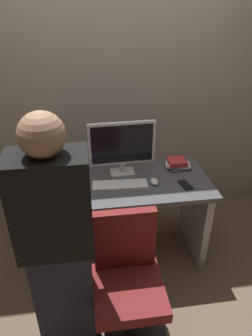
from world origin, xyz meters
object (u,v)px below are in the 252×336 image
object	(u,v)px
person_at_desk	(58,249)
monitor	(122,146)
office_chair	(128,287)
desk	(125,205)
book_stack	(178,164)
keyboard	(120,185)
cup_near_keyboard	(63,189)
mouse	(154,181)
cell_phone	(185,185)

from	to	relation	value
person_at_desk	monitor	xyz separation A→B (m)	(0.48, 0.91, 0.18)
person_at_desk	monitor	bearing A→B (deg)	62.13
office_chair	desk	bearing A→B (deg)	83.17
desk	book_stack	xyz separation A→B (m)	(0.48, 0.15, 0.28)
person_at_desk	keyboard	size ratio (longest dim) A/B	3.81
office_chair	person_at_desk	bearing A→B (deg)	-177.17
cup_near_keyboard	person_at_desk	bearing A→B (deg)	-89.71
book_stack	cup_near_keyboard	bearing A→B (deg)	-164.33
mouse	book_stack	size ratio (longest dim) A/B	0.44
cup_near_keyboard	keyboard	bearing A→B (deg)	6.72
desk	book_stack	size ratio (longest dim) A/B	6.04
monitor	cup_near_keyboard	world-z (taller)	monitor
office_chair	monitor	distance (m)	1.07
keyboard	mouse	distance (m)	0.28
keyboard	cell_phone	xyz separation A→B (m)	(0.51, -0.06, -0.01)
person_at_desk	monitor	world-z (taller)	person_at_desk
office_chair	monitor	bearing A→B (deg)	84.55
desk	office_chair	distance (m)	0.77
cup_near_keyboard	book_stack	xyz separation A→B (m)	(0.97, 0.27, -0.01)
person_at_desk	book_stack	size ratio (longest dim) A/B	7.18
office_chair	book_stack	world-z (taller)	office_chair
cup_near_keyboard	desk	bearing A→B (deg)	13.63
person_at_desk	cell_phone	bearing A→B (deg)	34.34
office_chair	mouse	distance (m)	0.84
cell_phone	cup_near_keyboard	bearing A→B (deg)	167.11
desk	keyboard	xyz separation A→B (m)	(-0.05, -0.07, 0.25)
monitor	office_chair	bearing A→B (deg)	-95.45
mouse	keyboard	bearing A→B (deg)	-179.85
office_chair	person_at_desk	distance (m)	0.57
desk	cup_near_keyboard	world-z (taller)	cup_near_keyboard
mouse	cell_phone	bearing A→B (deg)	-15.14
monitor	cup_near_keyboard	distance (m)	0.58
office_chair	keyboard	bearing A→B (deg)	86.66
office_chair	person_at_desk	size ratio (longest dim) A/B	0.57
office_chair	cell_phone	distance (m)	0.90
keyboard	cup_near_keyboard	distance (m)	0.44
cell_phone	book_stack	bearing A→B (deg)	74.15
keyboard	desk	bearing A→B (deg)	56.17
mouse	cell_phone	xyz separation A→B (m)	(0.24, -0.06, -0.01)
monitor	book_stack	bearing A→B (deg)	2.92
desk	keyboard	world-z (taller)	keyboard
office_chair	cell_phone	world-z (taller)	office_chair
office_chair	mouse	world-z (taller)	office_chair
office_chair	keyboard	xyz separation A→B (m)	(0.04, 0.69, 0.34)
cup_near_keyboard	book_stack	bearing A→B (deg)	15.67
book_stack	cell_phone	distance (m)	0.29
desk	mouse	xyz separation A→B (m)	(0.23, -0.07, 0.26)
cell_phone	keyboard	bearing A→B (deg)	160.80
cup_near_keyboard	cell_phone	world-z (taller)	cup_near_keyboard
cup_near_keyboard	office_chair	bearing A→B (deg)	-58.10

